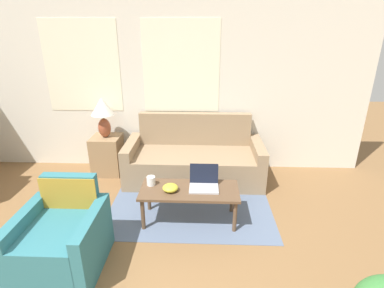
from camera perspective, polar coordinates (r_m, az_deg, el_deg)
name	(u,v)px	position (r m, az deg, el deg)	size (l,w,h in m)	color
wall_back	(139,83)	(4.56, -10.14, 11.28)	(6.74, 0.06, 2.60)	silver
rug	(191,197)	(3.99, -0.14, -10.01)	(1.97, 1.82, 0.01)	slate
couch	(194,160)	(4.36, 0.42, -3.14)	(1.93, 0.83, 0.90)	#937A5B
armchair	(63,240)	(3.11, -23.28, -16.39)	(0.72, 0.75, 0.79)	#2D6B75
side_table	(108,155)	(4.68, -15.78, -1.98)	(0.42, 0.42, 0.58)	#937551
table_lamp	(103,112)	(4.47, -16.64, 5.90)	(0.33, 0.33, 0.58)	brown
coffee_table	(189,193)	(3.39, -0.50, -9.26)	(1.10, 0.48, 0.40)	brown
laptop	(204,183)	(3.38, 2.28, -7.37)	(0.32, 0.28, 0.24)	#B7B7BC
cup_navy	(151,181)	(3.46, -7.81, -6.95)	(0.10, 0.10, 0.10)	white
snack_bowl	(170,188)	(3.32, -4.14, -8.32)	(0.17, 0.17, 0.08)	gold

